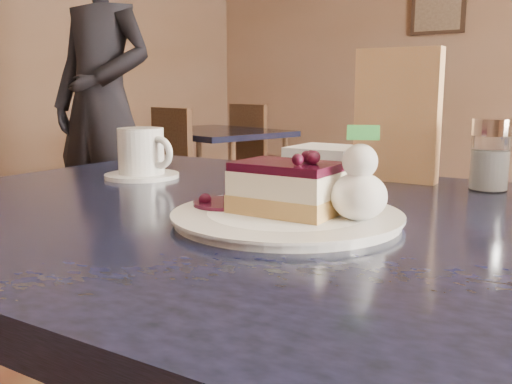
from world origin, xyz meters
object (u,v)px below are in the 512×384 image
Objects in this scene: main_table at (305,274)px; coffee_set at (142,155)px; bg_table_far_left at (215,220)px; patron at (102,103)px; cheesecake_slice at (287,188)px; dessert_plate at (287,217)px.

main_table is 8.95× the size of coffee_set.
main_table is 3.32m from bg_table_far_left.
main_table is 2.73m from patron.
patron reaches higher than cheesecake_slice.
main_table is 0.75× the size of patron.
coffee_set is 0.09× the size of bg_table_far_left.
cheesecake_slice is 0.90× the size of coffee_set.
dessert_plate is 0.04m from cheesecake_slice.
patron reaches higher than dessert_plate.
patron is (-2.24, 1.54, 0.17)m from main_table.
cheesecake_slice is (0.00, -0.00, 0.04)m from dessert_plate.
main_table is at bearing 92.85° from dessert_plate.
dessert_plate reaches higher than bg_table_far_left.
patron is at bearing 142.74° from main_table.
coffee_set is 3.01m from bg_table_far_left.
main_table is at bearing -35.38° from bg_table_far_left.
coffee_set is at bearing -40.36° from bg_table_far_left.
patron is (-1.82, 1.44, 0.04)m from coffee_set.
bg_table_far_left is at bearing 126.57° from coffee_set.
bg_table_far_left is (-2.15, 2.43, -0.68)m from main_table.
dessert_plate is 2.75m from patron.
coffee_set reaches higher than dessert_plate.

